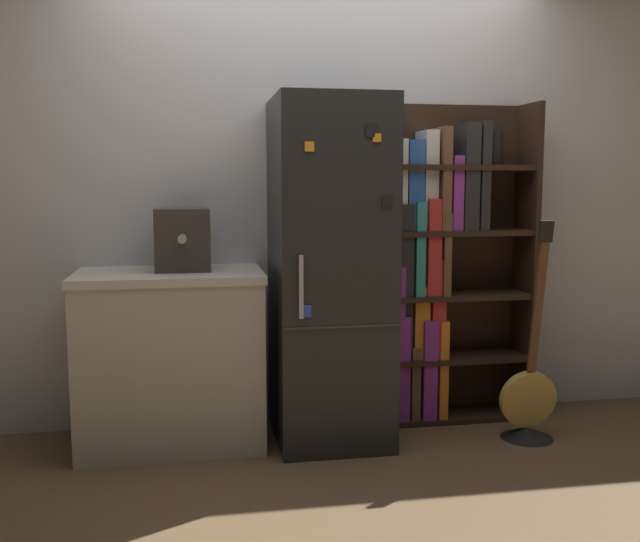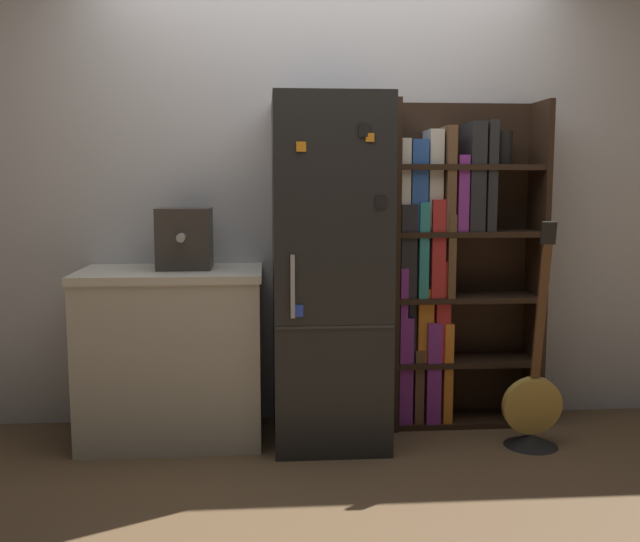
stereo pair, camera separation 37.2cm
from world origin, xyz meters
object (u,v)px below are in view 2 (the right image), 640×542
object	(u,v)px
espresso_machine	(185,238)
guitar	(532,414)
bookshelf	(445,268)
refrigerator	(329,272)

from	to	relation	value
espresso_machine	guitar	size ratio (longest dim) A/B	0.28
bookshelf	espresso_machine	distance (m)	1.43
refrigerator	espresso_machine	world-z (taller)	refrigerator
refrigerator	espresso_machine	xyz separation A→B (m)	(-0.75, 0.09, 0.17)
guitar	bookshelf	bearing A→B (deg)	130.64
espresso_machine	guitar	xyz separation A→B (m)	(1.77, -0.31, -0.89)
refrigerator	espresso_machine	size ratio (longest dim) A/B	5.54
bookshelf	espresso_machine	xyz separation A→B (m)	(-1.41, -0.11, 0.18)
bookshelf	espresso_machine	bearing A→B (deg)	-175.59
bookshelf	espresso_machine	size ratio (longest dim) A/B	5.57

